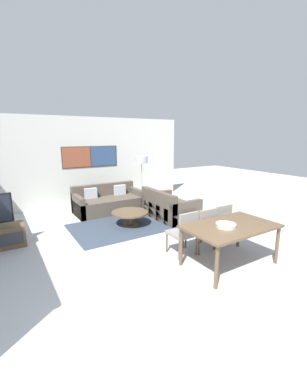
{
  "coord_description": "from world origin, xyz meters",
  "views": [
    {
      "loc": [
        -2.22,
        -2.01,
        2.22
      ],
      "look_at": [
        0.81,
        2.87,
        0.95
      ],
      "focal_mm": 24.0,
      "sensor_mm": 36.0,
      "label": 1
    }
  ],
  "objects_px": {
    "dining_chair_right": "(218,222)",
    "coffee_table": "(130,215)",
    "dining_table": "(231,229)",
    "dining_chair_left": "(184,231)",
    "floor_lamp": "(142,163)",
    "sofa_side": "(168,208)",
    "sofa_main": "(108,202)",
    "dining_chair_centre": "(203,227)",
    "fruit_bowl": "(226,225)"
  },
  "relations": [
    {
      "from": "dining_chair_left",
      "to": "floor_lamp",
      "type": "height_order",
      "value": "floor_lamp"
    },
    {
      "from": "dining_table",
      "to": "dining_chair_centre",
      "type": "relative_size",
      "value": 1.84
    },
    {
      "from": "dining_table",
      "to": "coffee_table",
      "type": "bearing_deg",
      "value": 101.57
    },
    {
      "from": "floor_lamp",
      "to": "dining_chair_left",
      "type": "bearing_deg",
      "value": -107.33
    },
    {
      "from": "sofa_main",
      "to": "sofa_side",
      "type": "bearing_deg",
      "value": -51.56
    },
    {
      "from": "dining_table",
      "to": "dining_chair_centre",
      "type": "xyz_separation_m",
      "value": [
        -0.0,
        0.67,
        -0.17
      ]
    },
    {
      "from": "sofa_main",
      "to": "dining_chair_centre",
      "type": "height_order",
      "value": "dining_chair_centre"
    },
    {
      "from": "dining_chair_left",
      "to": "dining_chair_centre",
      "type": "relative_size",
      "value": 1.0
    },
    {
      "from": "dining_chair_centre",
      "to": "dining_chair_right",
      "type": "bearing_deg",
      "value": 4.87
    },
    {
      "from": "sofa_main",
      "to": "dining_chair_centre",
      "type": "bearing_deg",
      "value": -80.98
    },
    {
      "from": "sofa_main",
      "to": "dining_table",
      "type": "relative_size",
      "value": 1.24
    },
    {
      "from": "coffee_table",
      "to": "dining_chair_right",
      "type": "distance_m",
      "value": 2.27
    },
    {
      "from": "dining_table",
      "to": "fruit_bowl",
      "type": "distance_m",
      "value": 0.18
    },
    {
      "from": "fruit_bowl",
      "to": "coffee_table",
      "type": "bearing_deg",
      "value": 98.64
    },
    {
      "from": "dining_chair_right",
      "to": "sofa_main",
      "type": "bearing_deg",
      "value": 106.17
    },
    {
      "from": "dining_chair_right",
      "to": "sofa_side",
      "type": "bearing_deg",
      "value": 85.43
    },
    {
      "from": "dining_chair_centre",
      "to": "dining_chair_left",
      "type": "bearing_deg",
      "value": 177.43
    },
    {
      "from": "dining_chair_left",
      "to": "dining_chair_right",
      "type": "xyz_separation_m",
      "value": [
        0.9,
        0.02,
        0.0
      ]
    },
    {
      "from": "sofa_side",
      "to": "dining_chair_right",
      "type": "xyz_separation_m",
      "value": [
        -0.16,
        -2.01,
        0.22
      ]
    },
    {
      "from": "sofa_side",
      "to": "coffee_table",
      "type": "relative_size",
      "value": 1.65
    },
    {
      "from": "coffee_table",
      "to": "dining_chair_right",
      "type": "height_order",
      "value": "dining_chair_right"
    },
    {
      "from": "sofa_side",
      "to": "floor_lamp",
      "type": "height_order",
      "value": "floor_lamp"
    },
    {
      "from": "sofa_side",
      "to": "dining_chair_centre",
      "type": "distance_m",
      "value": 2.15
    },
    {
      "from": "dining_chair_right",
      "to": "floor_lamp",
      "type": "bearing_deg",
      "value": 86.43
    },
    {
      "from": "floor_lamp",
      "to": "dining_chair_centre",
      "type": "bearing_deg",
      "value": -100.54
    },
    {
      "from": "fruit_bowl",
      "to": "floor_lamp",
      "type": "height_order",
      "value": "floor_lamp"
    },
    {
      "from": "coffee_table",
      "to": "dining_table",
      "type": "relative_size",
      "value": 0.58
    },
    {
      "from": "dining_table",
      "to": "dining_chair_left",
      "type": "bearing_deg",
      "value": 123.18
    },
    {
      "from": "dining_chair_centre",
      "to": "fruit_bowl",
      "type": "xyz_separation_m",
      "value": [
        -0.14,
        -0.69,
        0.27
      ]
    },
    {
      "from": "sofa_side",
      "to": "floor_lamp",
      "type": "xyz_separation_m",
      "value": [
        0.06,
        1.59,
        1.1
      ]
    },
    {
      "from": "sofa_side",
      "to": "dining_table",
      "type": "xyz_separation_m",
      "value": [
        -0.61,
        -2.72,
        0.39
      ]
    },
    {
      "from": "sofa_main",
      "to": "dining_chair_right",
      "type": "relative_size",
      "value": 2.27
    },
    {
      "from": "coffee_table",
      "to": "dining_chair_right",
      "type": "bearing_deg",
      "value": -63.44
    },
    {
      "from": "dining_chair_left",
      "to": "fruit_bowl",
      "type": "distance_m",
      "value": 0.82
    },
    {
      "from": "coffee_table",
      "to": "dining_chair_left",
      "type": "height_order",
      "value": "dining_chair_left"
    },
    {
      "from": "coffee_table",
      "to": "floor_lamp",
      "type": "relative_size",
      "value": 0.58
    },
    {
      "from": "dining_chair_right",
      "to": "coffee_table",
      "type": "bearing_deg",
      "value": 116.56
    },
    {
      "from": "dining_table",
      "to": "fruit_bowl",
      "type": "relative_size",
      "value": 4.69
    },
    {
      "from": "dining_chair_left",
      "to": "floor_lamp",
      "type": "relative_size",
      "value": 0.55
    },
    {
      "from": "coffee_table",
      "to": "floor_lamp",
      "type": "height_order",
      "value": "floor_lamp"
    },
    {
      "from": "dining_chair_left",
      "to": "dining_chair_right",
      "type": "relative_size",
      "value": 1.0
    },
    {
      "from": "dining_table",
      "to": "dining_chair_left",
      "type": "distance_m",
      "value": 0.84
    },
    {
      "from": "dining_chair_centre",
      "to": "sofa_main",
      "type": "bearing_deg",
      "value": 99.02
    },
    {
      "from": "sofa_main",
      "to": "dining_chair_centre",
      "type": "distance_m",
      "value": 3.58
    },
    {
      "from": "sofa_side",
      "to": "floor_lamp",
      "type": "distance_m",
      "value": 1.94
    },
    {
      "from": "sofa_main",
      "to": "dining_chair_centre",
      "type": "relative_size",
      "value": 2.27
    },
    {
      "from": "coffee_table",
      "to": "dining_chair_left",
      "type": "relative_size",
      "value": 1.06
    },
    {
      "from": "dining_table",
      "to": "sofa_main",
      "type": "bearing_deg",
      "value": 97.59
    },
    {
      "from": "sofa_main",
      "to": "fruit_bowl",
      "type": "bearing_deg",
      "value": -84.34
    },
    {
      "from": "sofa_main",
      "to": "fruit_bowl",
      "type": "xyz_separation_m",
      "value": [
        0.42,
        -4.21,
        0.49
      ]
    }
  ]
}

